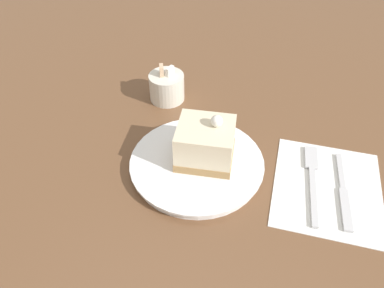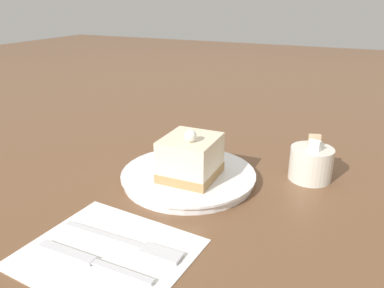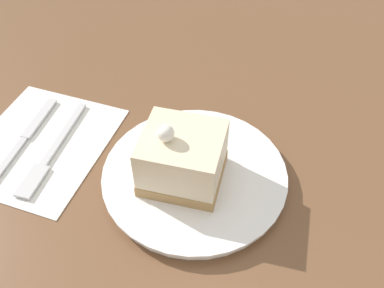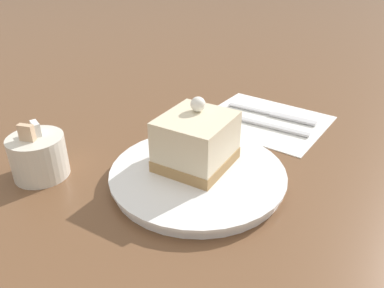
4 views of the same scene
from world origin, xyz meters
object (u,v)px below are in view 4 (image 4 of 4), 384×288
object	(u,v)px
cake_slice	(196,141)
fork	(250,121)
plate	(198,175)
sugar_bowl	(39,156)
knife	(279,115)

from	to	relation	value
cake_slice	fork	distance (m)	0.19
plate	sugar_bowl	size ratio (longest dim) A/B	2.92
knife	sugar_bowl	bearing A→B (deg)	148.39
cake_slice	sugar_bowl	world-z (taller)	cake_slice
fork	sugar_bowl	bearing A→B (deg)	149.20
plate	sugar_bowl	xyz separation A→B (m)	(-0.10, 0.19, 0.02)
sugar_bowl	fork	bearing A→B (deg)	-30.79
plate	sugar_bowl	distance (m)	0.21
fork	knife	size ratio (longest dim) A/B	1.07
cake_slice	fork	xyz separation A→B (m)	(0.19, 0.00, -0.05)
plate	cake_slice	bearing A→B (deg)	39.29
fork	sugar_bowl	xyz separation A→B (m)	(-0.30, 0.18, 0.02)
plate	knife	xyz separation A→B (m)	(0.25, -0.02, -0.00)
knife	sugar_bowl	xyz separation A→B (m)	(-0.35, 0.21, 0.02)
plate	knife	world-z (taller)	plate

